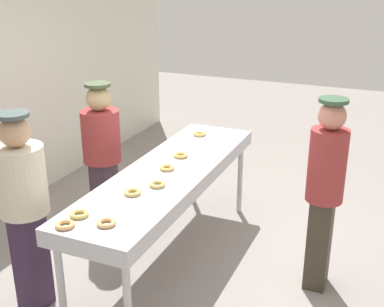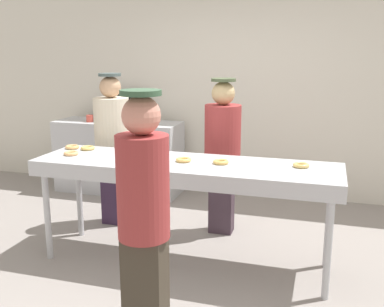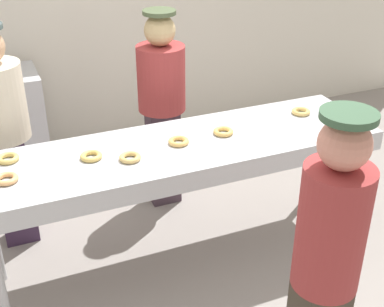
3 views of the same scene
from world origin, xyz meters
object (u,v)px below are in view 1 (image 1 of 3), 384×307
Objects in this scene: glazed_donut_0 at (133,192)px; glazed_donut_1 at (181,155)px; glazed_donut_5 at (200,134)px; worker_assistant at (24,201)px; worker_baker at (102,152)px; glazed_donut_6 at (65,225)px; customer_waiting at (325,188)px; glazed_donut_2 at (167,168)px; glazed_donut_3 at (106,223)px; glazed_donut_7 at (157,184)px; fryer_conveyor at (169,177)px; glazed_donut_4 at (79,214)px.

glazed_donut_0 is 0.88m from glazed_donut_1.
glazed_donut_5 is (0.65, 0.08, 0.00)m from glazed_donut_1.
worker_baker is at bearing 175.88° from worker_assistant.
customer_waiting is (1.38, -1.51, -0.03)m from glazed_donut_6.
glazed_donut_0 is 1.00× the size of glazed_donut_1.
glazed_donut_2 is (-0.32, -0.02, 0.00)m from glazed_donut_1.
glazed_donut_3 and glazed_donut_5 have the same top height.
glazed_donut_3 is 0.71m from glazed_donut_7.
glazed_donut_6 is at bearing 119.25° from glazed_donut_3.
worker_baker reaches higher than glazed_donut_6.
glazed_donut_0 is at bearing 43.75° from worker_baker.
glazed_donut_5 is at bearing 7.93° from glazed_donut_7.
glazed_donut_1 is 1.00× the size of glazed_donut_2.
worker_assistant reaches higher than glazed_donut_1.
glazed_donut_0 is at bearing 177.11° from fryer_conveyor.
customer_waiting is at bearing -119.09° from glazed_donut_5.
glazed_donut_4 is (-1.02, 0.19, 0.00)m from glazed_donut_2.
glazed_donut_6 is 1.00× the size of glazed_donut_7.
glazed_donut_4 is at bearing 80.75° from worker_assistant.
fryer_conveyor is 1.25m from worker_assistant.
glazed_donut_0 is 1.00× the size of glazed_donut_6.
glazed_donut_2 is (0.56, -0.02, 0.00)m from glazed_donut_0.
worker_baker reaches higher than glazed_donut_1.
fryer_conveyor is at bearing -2.89° from glazed_donut_0.
worker_baker reaches higher than glazed_donut_5.
glazed_donut_5 is 0.08× the size of worker_assistant.
glazed_donut_1 is 0.08× the size of customer_waiting.
customer_waiting is at bearing -47.58° from glazed_donut_6.
glazed_donut_0 is 0.08× the size of worker_assistant.
customer_waiting is (0.17, -1.32, 0.06)m from fryer_conveyor.
worker_baker is at bearing 99.69° from customer_waiting.
worker_assistant is (-1.99, 0.59, 0.00)m from glazed_donut_5.
glazed_donut_2 is (-0.01, 0.01, 0.09)m from fryer_conveyor.
glazed_donut_0 and glazed_donut_6 have the same top height.
worker_baker is (0.51, 0.86, -0.02)m from glazed_donut_7.
glazed_donut_3 is 1.00× the size of glazed_donut_7.
glazed_donut_1 and glazed_donut_4 have the same top height.
customer_waiting is (1.21, -1.51, -0.03)m from glazed_donut_4.
glazed_donut_5 is 2.08m from worker_assistant.
glazed_donut_2 is at bearing 151.09° from fryer_conveyor.
glazed_donut_1 and glazed_donut_3 have the same top height.
glazed_donut_3 is at bearing 78.65° from worker_assistant.
glazed_donut_0 is (-0.57, 0.03, 0.09)m from fryer_conveyor.
worker_assistant is (-0.46, 0.67, 0.00)m from glazed_donut_0.
worker_assistant is at bearing 145.93° from fryer_conveyor.
glazed_donut_2 is 1.23m from worker_assistant.
customer_waiting reaches higher than glazed_donut_6.
glazed_donut_6 is 1.48m from worker_baker.
customer_waiting is (0.19, -1.32, -0.03)m from glazed_donut_2.
glazed_donut_0 and glazed_donut_4 have the same top height.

